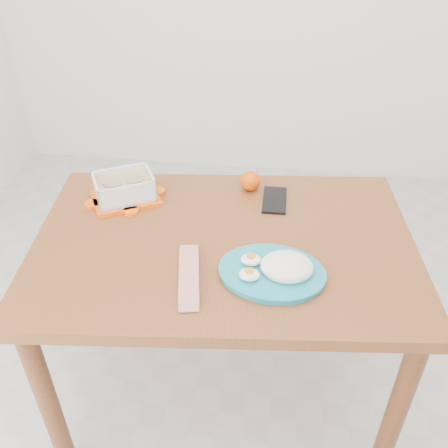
# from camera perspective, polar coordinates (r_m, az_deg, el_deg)

# --- Properties ---
(ground) EXTENTS (3.50, 3.50, 0.00)m
(ground) POSITION_cam_1_polar(r_m,az_deg,el_deg) (2.05, 5.39, -18.93)
(ground) COLOR #B7B7B2
(ground) RESTS_ON ground
(dining_table) EXTENTS (1.22, 0.88, 0.75)m
(dining_table) POSITION_cam_1_polar(r_m,az_deg,el_deg) (1.58, 0.00, -4.81)
(dining_table) COLOR brown
(dining_table) RESTS_ON ground
(food_container) EXTENTS (0.27, 0.24, 0.09)m
(food_container) POSITION_cam_1_polar(r_m,az_deg,el_deg) (1.70, -11.31, 4.04)
(food_container) COLOR #FF5407
(food_container) RESTS_ON dining_table
(orange_fruit) EXTENTS (0.07, 0.07, 0.07)m
(orange_fruit) POSITION_cam_1_polar(r_m,az_deg,el_deg) (1.73, 3.03, 4.95)
(orange_fruit) COLOR #FF4E05
(orange_fruit) RESTS_ON dining_table
(rice_plate) EXTENTS (0.31, 0.31, 0.08)m
(rice_plate) POSITION_cam_1_polar(r_m,az_deg,el_deg) (1.38, 6.04, -5.10)
(rice_plate) COLOR teal
(rice_plate) RESTS_ON dining_table
(candy_bar) EXTENTS (0.09, 0.23, 0.02)m
(candy_bar) POSITION_cam_1_polar(r_m,az_deg,el_deg) (1.38, -4.02, -5.79)
(candy_bar) COLOR #B11509
(candy_bar) RESTS_ON dining_table
(smartphone) EXTENTS (0.08, 0.16, 0.01)m
(smartphone) POSITION_cam_1_polar(r_m,az_deg,el_deg) (1.69, 5.80, 2.73)
(smartphone) COLOR black
(smartphone) RESTS_ON dining_table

